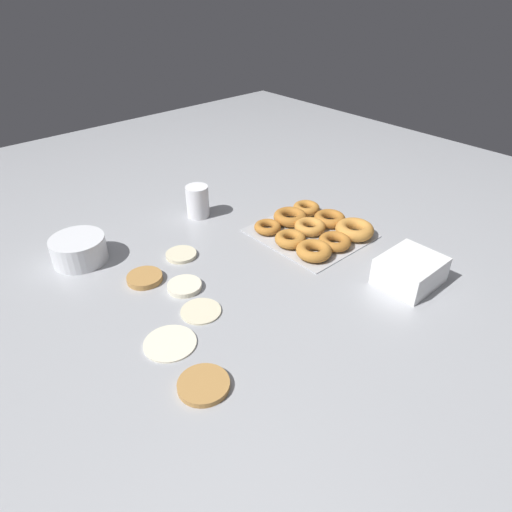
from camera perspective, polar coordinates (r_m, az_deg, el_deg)
ground_plane at (r=1.16m, az=-3.58°, el=-4.45°), size 3.00×3.00×0.00m
pancake_0 at (r=1.10m, az=-6.92°, el=-6.77°), size 0.10×0.10×0.01m
pancake_1 at (r=0.93m, az=-6.57°, el=-15.71°), size 0.10×0.10×0.01m
pancake_2 at (r=1.18m, az=-8.92°, el=-3.75°), size 0.09×0.09×0.01m
pancake_3 at (r=1.23m, az=-13.74°, el=-2.68°), size 0.09×0.09×0.02m
pancake_4 at (r=1.03m, az=-10.71°, el=-10.58°), size 0.12×0.12×0.01m
pancake_5 at (r=1.31m, az=-9.34°, el=0.18°), size 0.09×0.09×0.01m
donut_tray at (r=1.40m, az=7.35°, el=3.33°), size 0.32×0.29×0.04m
batter_bowl at (r=1.35m, az=-21.27°, el=0.76°), size 0.15×0.15×0.07m
container_stack at (r=1.23m, az=18.68°, el=-1.77°), size 0.13×0.16×0.07m
paper_cup at (r=1.49m, az=-7.31°, el=6.79°), size 0.07×0.07×0.10m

